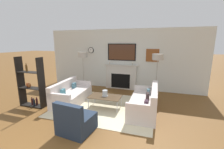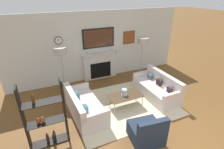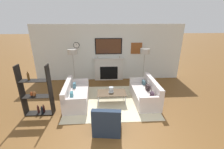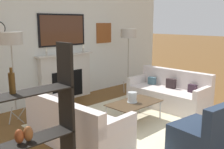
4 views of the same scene
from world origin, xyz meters
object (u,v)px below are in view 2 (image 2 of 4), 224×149
Objects in this scene: coffee_table at (125,96)px; shelf_unit at (45,118)px; hurricane_candle at (124,92)px; armchair at (147,132)px; couch_left at (84,107)px; floor_lamp_right at (143,41)px; couch_right at (157,89)px; floor_lamp_left at (60,51)px.

coffee_table is 0.63× the size of shelf_unit.
hurricane_candle is 0.12× the size of shelf_unit.
armchair is 1.51m from coffee_table.
coffee_table is at bearing 82.51° from armchair.
couch_left is 1.06× the size of shelf_unit.
couch_left reaches higher than hurricane_candle.
shelf_unit is at bearing 157.60° from armchair.
hurricane_candle is at bearing -135.94° from floor_lamp_right.
floor_lamp_right is 4.56m from shelf_unit.
couch_right is 2.15m from armchair.
shelf_unit is (-2.36, -0.64, 0.27)m from hurricane_candle.
couch_right is 3.48m from floor_lamp_left.
floor_lamp_left is at bearing 100.80° from couch_left.
coffee_table is at bearing 14.20° from shelf_unit.
couch_left is at bearing 32.36° from shelf_unit.
coffee_table is at bearing -134.88° from floor_lamp_right.
couch_left is 1.32m from hurricane_candle.
armchair is (1.12, -1.57, -0.01)m from couch_left.
floor_lamp_left is (-1.60, 1.56, 1.20)m from coffee_table.
shelf_unit is at bearing -109.68° from floor_lamp_left.
couch_right reaches higher than armchair.
armchair is 1.56m from hurricane_candle.
floor_lamp_left is at bearing 135.72° from coffee_table.
couch_right is 9.09× the size of hurricane_candle.
hurricane_candle is (1.30, -0.03, 0.20)m from couch_left.
floor_lamp_left is at bearing 136.24° from hurricane_candle.
couch_right is at bearing 1.35° from hurricane_candle.
coffee_table is 5.32× the size of hurricane_candle.
armchair is 0.48× the size of floor_lamp_right.
shelf_unit reaches higher than armchair.
floor_lamp_right reaches higher than shelf_unit.
floor_lamp_right is at bearing 79.39° from couch_right.
floor_lamp_left is 2.44m from shelf_unit.
floor_lamp_left is (-1.59, 1.52, 1.09)m from hurricane_candle.
floor_lamp_left is (-1.40, 3.06, 1.30)m from armchair.
armchair is 0.48× the size of floor_lamp_left.
shelf_unit is at bearing -164.76° from hurricane_candle.
couch_left is at bearing 176.98° from coffee_table.
hurricane_candle is at bearing 83.25° from armchair.
floor_lamp_right is at bearing 28.82° from shelf_unit.
couch_right is 2.16× the size of armchair.
armchair reaches higher than coffee_table.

